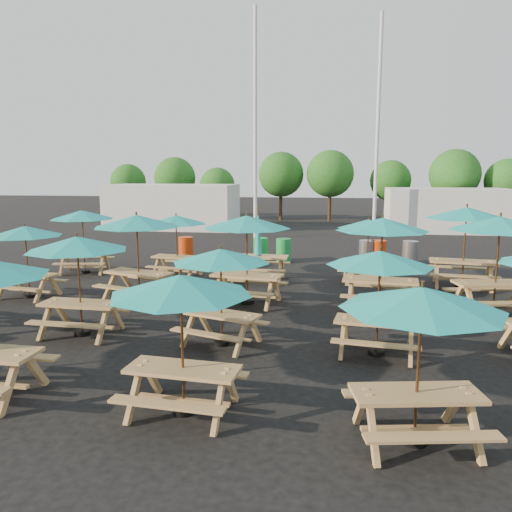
% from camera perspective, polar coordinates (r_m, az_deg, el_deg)
% --- Properties ---
extents(ground, '(120.00, 120.00, 0.00)m').
position_cam_1_polar(ground, '(13.55, -0.99, -5.63)').
color(ground, black).
rests_on(ground, ground).
extents(picnic_unit_2, '(2.28, 2.28, 2.08)m').
position_cam_1_polar(picnic_unit_2, '(15.48, -24.87, 2.23)').
color(picnic_unit_2, '#AC804C').
rests_on(picnic_unit_2, ground).
extents(picnic_unit_3, '(2.58, 2.58, 2.25)m').
position_cam_1_polar(picnic_unit_3, '(18.61, -19.25, 4.14)').
color(picnic_unit_3, '#AC804C').
rests_on(picnic_unit_3, ground).
extents(picnic_unit_5, '(2.25, 2.25, 2.21)m').
position_cam_1_polar(picnic_unit_5, '(11.36, -19.75, 0.83)').
color(picnic_unit_5, '#AC804C').
rests_on(picnic_unit_5, ground).
extents(picnic_unit_6, '(2.97, 2.97, 2.42)m').
position_cam_1_polar(picnic_unit_6, '(14.08, -13.47, 3.44)').
color(picnic_unit_6, '#AC804C').
rests_on(picnic_unit_6, ground).
extents(picnic_unit_7, '(2.37, 2.37, 2.14)m').
position_cam_1_polar(picnic_unit_7, '(17.14, -9.12, 3.79)').
color(picnic_unit_7, '#AC804C').
rests_on(picnic_unit_7, ground).
extents(picnic_unit_8, '(2.25, 2.25, 2.12)m').
position_cam_1_polar(picnic_unit_8, '(7.23, -8.57, -4.04)').
color(picnic_unit_8, '#AC804C').
rests_on(picnic_unit_8, ground).
extents(picnic_unit_9, '(2.53, 2.53, 2.04)m').
position_cam_1_polar(picnic_unit_9, '(10.11, -4.05, -0.51)').
color(picnic_unit_9, '#AC804C').
rests_on(picnic_unit_9, ground).
extents(picnic_unit_10, '(2.74, 2.74, 2.43)m').
position_cam_1_polar(picnic_unit_10, '(13.33, -1.06, 3.42)').
color(picnic_unit_10, '#AC804C').
rests_on(picnic_unit_10, ground).
extents(picnic_unit_11, '(1.97, 1.72, 2.49)m').
position_cam_1_polar(picnic_unit_11, '(16.39, 0.26, 0.69)').
color(picnic_unit_11, '#AC804C').
rests_on(picnic_unit_11, ground).
extents(picnic_unit_12, '(2.45, 2.45, 2.14)m').
position_cam_1_polar(picnic_unit_12, '(6.68, 18.40, -5.47)').
color(picnic_unit_12, '#AC804C').
rests_on(picnic_unit_12, ground).
extents(picnic_unit_13, '(2.29, 2.29, 2.09)m').
position_cam_1_polar(picnic_unit_13, '(9.82, 13.98, -0.82)').
color(picnic_unit_13, '#AC804C').
rests_on(picnic_unit_13, ground).
extents(picnic_unit_14, '(2.62, 2.62, 2.43)m').
position_cam_1_polar(picnic_unit_14, '(13.13, 14.24, 3.02)').
color(picnic_unit_14, '#AC804C').
rests_on(picnic_unit_14, ground).
extents(picnic_unit_15, '(2.50, 2.50, 2.06)m').
position_cam_1_polar(picnic_unit_15, '(16.59, 12.73, 3.27)').
color(picnic_unit_15, '#AC804C').
rests_on(picnic_unit_15, ground).
extents(picnic_unit_18, '(2.89, 2.89, 2.51)m').
position_cam_1_polar(picnic_unit_18, '(13.61, 26.09, 2.86)').
color(picnic_unit_18, '#AC804C').
rests_on(picnic_unit_18, ground).
extents(picnic_unit_19, '(2.80, 2.80, 2.53)m').
position_cam_1_polar(picnic_unit_19, '(16.59, 22.91, 4.16)').
color(picnic_unit_19, '#AC804C').
rests_on(picnic_unit_19, ground).
extents(waste_bin_0, '(0.59, 0.59, 0.95)m').
position_cam_1_polar(waste_bin_0, '(20.57, -8.00, 0.85)').
color(waste_bin_0, red).
rests_on(waste_bin_0, ground).
extents(waste_bin_1, '(0.59, 0.59, 0.95)m').
position_cam_1_polar(waste_bin_1, '(20.07, 0.55, 0.73)').
color(waste_bin_1, '#1A913A').
rests_on(waste_bin_1, ground).
extents(waste_bin_2, '(0.59, 0.59, 0.95)m').
position_cam_1_polar(waste_bin_2, '(19.89, 3.16, 0.64)').
color(waste_bin_2, '#1A913A').
rests_on(waste_bin_2, ground).
extents(waste_bin_3, '(0.59, 0.59, 0.95)m').
position_cam_1_polar(waste_bin_3, '(19.82, 12.52, 0.39)').
color(waste_bin_3, gray).
rests_on(waste_bin_3, ground).
extents(waste_bin_4, '(0.59, 0.59, 0.95)m').
position_cam_1_polar(waste_bin_4, '(19.89, 13.81, 0.38)').
color(waste_bin_4, red).
rests_on(waste_bin_4, ground).
extents(waste_bin_5, '(0.59, 0.59, 0.95)m').
position_cam_1_polar(waste_bin_5, '(20.05, 17.21, 0.30)').
color(waste_bin_5, gray).
rests_on(waste_bin_5, ground).
extents(mast_0, '(0.20, 0.20, 12.00)m').
position_cam_1_polar(mast_0, '(27.33, -0.08, 14.67)').
color(mast_0, silver).
rests_on(mast_0, ground).
extents(mast_1, '(0.20, 0.20, 12.00)m').
position_cam_1_polar(mast_1, '(29.07, 13.74, 14.09)').
color(mast_1, silver).
rests_on(mast_1, ground).
extents(event_tent_0, '(8.00, 4.00, 2.80)m').
position_cam_1_polar(event_tent_0, '(32.61, -9.47, 5.61)').
color(event_tent_0, silver).
rests_on(event_tent_0, ground).
extents(event_tent_1, '(7.00, 4.00, 2.60)m').
position_cam_1_polar(event_tent_1, '(32.66, 20.90, 4.95)').
color(event_tent_1, silver).
rests_on(event_tent_1, ground).
extents(tree_0, '(2.80, 2.80, 4.24)m').
position_cam_1_polar(tree_0, '(41.48, -14.41, 8.22)').
color(tree_0, '#382314').
rests_on(tree_0, ground).
extents(tree_1, '(3.11, 3.11, 4.72)m').
position_cam_1_polar(tree_1, '(38.69, -9.25, 8.80)').
color(tree_1, '#382314').
rests_on(tree_1, ground).
extents(tree_2, '(2.59, 2.59, 3.93)m').
position_cam_1_polar(tree_2, '(37.55, -4.43, 8.08)').
color(tree_2, '#382314').
rests_on(tree_2, ground).
extents(tree_3, '(3.36, 3.36, 5.09)m').
position_cam_1_polar(tree_3, '(37.81, 2.88, 9.28)').
color(tree_3, '#382314').
rests_on(tree_3, ground).
extents(tree_4, '(3.41, 3.41, 5.17)m').
position_cam_1_polar(tree_4, '(37.14, 8.49, 9.27)').
color(tree_4, '#382314').
rests_on(tree_4, ground).
extents(tree_5, '(2.94, 2.94, 4.45)m').
position_cam_1_polar(tree_5, '(37.77, 15.12, 8.32)').
color(tree_5, '#382314').
rests_on(tree_5, ground).
extents(tree_6, '(3.38, 3.38, 5.13)m').
position_cam_1_polar(tree_6, '(36.65, 21.76, 8.66)').
color(tree_6, '#382314').
rests_on(tree_6, ground).
extents(tree_7, '(2.95, 2.95, 4.48)m').
position_cam_1_polar(tree_7, '(37.57, 26.80, 7.66)').
color(tree_7, '#382314').
rests_on(tree_7, ground).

